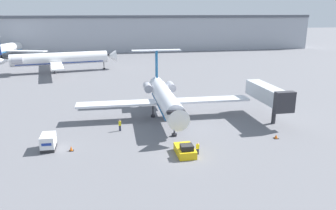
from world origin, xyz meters
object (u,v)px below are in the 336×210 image
Objects in this scene: worker_by_wing at (120,125)px; airplane_parked_far_right at (4,49)px; airplane_main at (165,98)px; traffic_cone_right at (276,137)px; pushback_tug at (185,150)px; worker_near_tug at (198,148)px; traffic_cone_left at (71,148)px; airplane_parked_far_left at (57,59)px; luggage_cart at (48,142)px; jet_bridge at (268,94)px.

worker_by_wing is 0.05× the size of airplane_parked_far_right.
airplane_main is 19.74m from traffic_cone_right.
airplane_main is at bearing 89.21° from pushback_tug.
pushback_tug is 1.68m from worker_near_tug.
traffic_cone_left is (-14.93, 4.15, -0.29)m from pushback_tug.
airplane_parked_far_left reaches higher than pushback_tug.
worker_by_wing is 9.54m from traffic_cone_left.
airplane_parked_far_left is at bearing 95.68° from luggage_cart.
traffic_cone_right is 0.02× the size of airplane_parked_far_right.
worker_by_wing reaches higher than traffic_cone_right.
pushback_tug is 0.10× the size of airplane_parked_far_right.
worker_near_tug is 0.90× the size of worker_by_wing.
luggage_cart is 4.22× the size of traffic_cone_left.
worker_by_wing is at bearing 126.85° from pushback_tug.
luggage_cart is 61.48m from airplane_parked_far_left.
worker_by_wing is 100.82m from airplane_parked_far_right.
luggage_cart is (-18.02, 5.37, 0.42)m from pushback_tug.
pushback_tug is 113.86m from airplane_parked_far_right.
traffic_cone_left is 1.03× the size of traffic_cone_right.
traffic_cone_right is at bearing -2.31° from traffic_cone_left.
pushback_tug is at bearing -168.66° from traffic_cone_right.
worker_by_wing reaches higher than worker_near_tug.
worker_by_wing is 24.01m from traffic_cone_right.
airplane_parked_far_left is at bearing 98.37° from traffic_cone_left.
jet_bridge is (17.67, 11.71, 3.82)m from pushback_tug.
worker_near_tug is at bearing -48.42° from worker_by_wing.
luggage_cart is 1.82× the size of worker_near_tug.
luggage_cart is 11.34m from worker_by_wing.
airplane_parked_far_right is (-63.67, 99.81, 3.50)m from traffic_cone_right.
airplane_parked_far_left is at bearing 115.68° from airplane_main.
worker_by_wing is 0.05× the size of airplane_parked_far_left.
jet_bridge is (35.69, 6.35, 3.40)m from luggage_cart.
jet_bridge is at bearing 2.33° from worker_by_wing.
airplane_parked_far_left is (-38.83, 63.51, 3.87)m from traffic_cone_right.
jet_bridge is at bearing -52.66° from airplane_parked_far_left.
worker_near_tug is 13.47m from traffic_cone_right.
airplane_main reaches higher than traffic_cone_right.
traffic_cone_left is 33.72m from jet_bridge.
luggage_cart is at bearing 175.79° from traffic_cone_right.
luggage_cart is 0.08× the size of airplane_parked_far_right.
traffic_cone_left is (3.08, -1.22, -0.71)m from luggage_cart.
traffic_cone_right is at bearing -41.73° from airplane_main.
worker_near_tug is 71.54m from airplane_parked_far_left.
pushback_tug is at bearing -90.79° from airplane_main.
jet_bridge is (25.67, 1.04, 3.48)m from worker_by_wing.
airplane_parked_far_left is (-6.08, 61.10, 3.12)m from luggage_cart.
traffic_cone_left is at bearing -81.63° from airplane_parked_far_left.
pushback_tug is at bearing -16.58° from luggage_cart.
airplane_parked_far_left is at bearing 106.10° from worker_by_wing.
worker_by_wing is at bearing 43.21° from traffic_cone_left.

